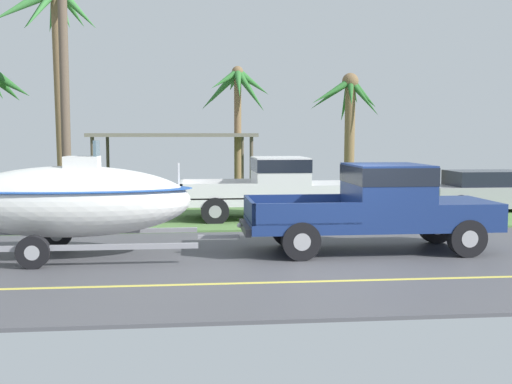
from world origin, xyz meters
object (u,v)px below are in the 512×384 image
Objects in this scene: pickup_truck_towing at (385,203)px; parked_pickup_background at (279,185)px; boat_on_trailer at (70,201)px; parked_sedan_near at (490,192)px; carport_awning at (174,137)px; palm_tree_far_left at (237,95)px; palm_tree_near_left at (349,108)px; utility_pole at (64,81)px; palm_tree_near_right at (52,37)px.

parked_pickup_background is at bearing 106.99° from pickup_truck_towing.
boat_on_trailer is 14.22m from parked_sedan_near.
carport_awning is 1.22× the size of palm_tree_far_left.
pickup_truck_towing is 1.30× the size of parked_sedan_near.
palm_tree_near_left is 0.67× the size of utility_pole.
parked_sedan_near is 0.85× the size of palm_tree_near_left.
palm_tree_near_left is at bearing 53.54° from boat_on_trailer.
pickup_truck_towing is 0.79× the size of palm_tree_near_right.
utility_pole reaches higher than carport_awning.
palm_tree_far_left is (-4.74, -0.76, 0.46)m from palm_tree_near_left.
boat_on_trailer is at bearing -134.24° from parked_pickup_background.
carport_awning is (-10.70, 5.94, 1.84)m from parked_sedan_near.
boat_on_trailer is 12.73m from palm_tree_far_left.
palm_tree_near_right reaches higher than boat_on_trailer.
boat_on_trailer is at bearing -78.30° from utility_pole.
palm_tree_far_left is at bearing -170.85° from palm_tree_near_left.
boat_on_trailer is 4.59m from utility_pole.
pickup_truck_towing is at bearing -68.60° from carport_awning.
pickup_truck_towing reaches higher than parked_pickup_background.
boat_on_trailer reaches higher than parked_pickup_background.
parked_sedan_near is 14.05m from utility_pole.
palm_tree_near_right is (-6.71, 0.72, 4.43)m from parked_pickup_background.
palm_tree_far_left is (-0.79, 6.28, 3.10)m from parked_pickup_background.
parked_pickup_background reaches higher than parked_sedan_near.
parked_sedan_near is 0.82× the size of palm_tree_far_left.
palm_tree_near_left is (7.26, -0.23, 1.17)m from carport_awning.
carport_awning is 1.25× the size of palm_tree_near_left.
pickup_truck_towing is at bearing 0.00° from boat_on_trailer.
palm_tree_near_left reaches higher than boat_on_trailer.
pickup_truck_towing reaches higher than parked_sedan_near.
carport_awning is at bearing 111.40° from pickup_truck_towing.
pickup_truck_towing is 1.10× the size of palm_tree_near_left.
palm_tree_near_right is (-3.40, -6.54, 2.97)m from carport_awning.
pickup_truck_towing is 6.79m from boat_on_trailer.
parked_pickup_background is at bearing 45.76° from boat_on_trailer.
carport_awning is (1.86, 12.58, 1.32)m from boat_on_trailer.
carport_awning is (-3.31, 7.27, 1.46)m from parked_pickup_background.
palm_tree_far_left is at bearing -21.48° from carport_awning.
palm_tree_far_left is 9.51m from utility_pole.
palm_tree_near_left reaches higher than pickup_truck_towing.
parked_sedan_near is (12.56, 6.64, -0.52)m from boat_on_trailer.
utility_pole is at bearing -106.11° from carport_awning.
carport_awning is at bearing 150.98° from parked_sedan_near.
parked_sedan_near is at bearing 10.21° from parked_pickup_background.
palm_tree_near_left is at bearing 79.30° from pickup_truck_towing.
carport_awning is 7.36m from palm_tree_near_left.
carport_awning is at bearing 158.52° from palm_tree_far_left.
utility_pole reaches higher than parked_sedan_near.
boat_on_trailer is 1.23× the size of palm_tree_near_left.
utility_pole reaches higher than pickup_truck_towing.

